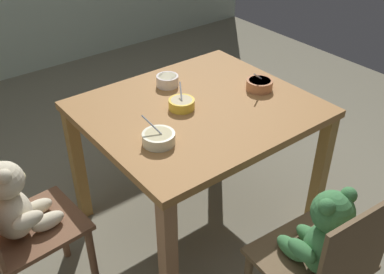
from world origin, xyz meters
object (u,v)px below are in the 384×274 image
object	(u,v)px
porridge_bowl_yellow_center	(182,104)
porridge_bowl_white_far_center	(167,81)
teddy_chair_near_left	(16,214)
dining_table	(198,123)
porridge_bowl_terracotta_near_right	(259,85)
teddy_chair_near_front	(323,247)
porridge_bowl_cream_near_left	(159,138)

from	to	relation	value
porridge_bowl_yellow_center	porridge_bowl_white_far_center	size ratio (longest dim) A/B	1.09
porridge_bowl_yellow_center	porridge_bowl_white_far_center	distance (m)	0.26
teddy_chair_near_left	porridge_bowl_white_far_center	world-z (taller)	teddy_chair_near_left
dining_table	porridge_bowl_yellow_center	size ratio (longest dim) A/B	8.41
dining_table	porridge_bowl_terracotta_near_right	bearing A→B (deg)	-9.03
teddy_chair_near_left	porridge_bowl_yellow_center	xyz separation A→B (m)	(0.87, -0.00, 0.23)
teddy_chair_near_front	porridge_bowl_cream_near_left	xyz separation A→B (m)	(-0.26, 0.73, 0.23)
teddy_chair_near_left	porridge_bowl_yellow_center	size ratio (longest dim) A/B	6.81
teddy_chair_near_front	porridge_bowl_white_far_center	distance (m)	1.18
dining_table	porridge_bowl_yellow_center	xyz separation A→B (m)	(-0.08, 0.03, 0.13)
porridge_bowl_yellow_center	porridge_bowl_white_far_center	xyz separation A→B (m)	(0.09, 0.24, 0.00)
dining_table	porridge_bowl_cream_near_left	world-z (taller)	porridge_bowl_cream_near_left
porridge_bowl_white_far_center	teddy_chair_near_front	bearing A→B (deg)	-94.25
porridge_bowl_yellow_center	porridge_bowl_white_far_center	world-z (taller)	porridge_bowl_yellow_center
teddy_chair_near_left	porridge_bowl_terracotta_near_right	world-z (taller)	teddy_chair_near_left
porridge_bowl_cream_near_left	porridge_bowl_white_far_center	xyz separation A→B (m)	(0.35, 0.42, 0.00)
porridge_bowl_terracotta_near_right	porridge_bowl_white_far_center	world-z (taller)	porridge_bowl_terracotta_near_right
porridge_bowl_terracotta_near_right	porridge_bowl_white_far_center	distance (m)	0.49
porridge_bowl_terracotta_near_right	porridge_bowl_cream_near_left	bearing A→B (deg)	-172.63
teddy_chair_near_left	porridge_bowl_white_far_center	size ratio (longest dim) A/B	7.45
porridge_bowl_cream_near_left	porridge_bowl_white_far_center	distance (m)	0.55
dining_table	porridge_bowl_white_far_center	distance (m)	0.30
dining_table	teddy_chair_near_front	distance (m)	0.88
dining_table	porridge_bowl_terracotta_near_right	distance (m)	0.39
teddy_chair_near_front	porridge_bowl_white_far_center	xyz separation A→B (m)	(0.09, 1.15, 0.23)
teddy_chair_near_front	porridge_bowl_yellow_center	size ratio (longest dim) A/B	6.42
teddy_chair_near_left	porridge_bowl_cream_near_left	xyz separation A→B (m)	(0.61, -0.18, 0.23)
teddy_chair_near_left	porridge_bowl_cream_near_left	bearing A→B (deg)	-20.73
porridge_bowl_yellow_center	dining_table	bearing A→B (deg)	-23.03
teddy_chair_near_front	porridge_bowl_terracotta_near_right	world-z (taller)	porridge_bowl_terracotta_near_right
porridge_bowl_yellow_center	porridge_bowl_terracotta_near_right	size ratio (longest dim) A/B	0.89
porridge_bowl_cream_near_left	porridge_bowl_yellow_center	bearing A→B (deg)	35.00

